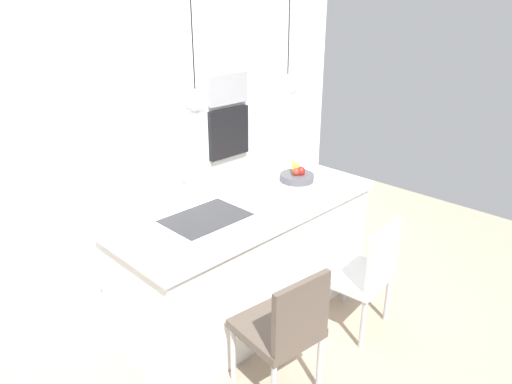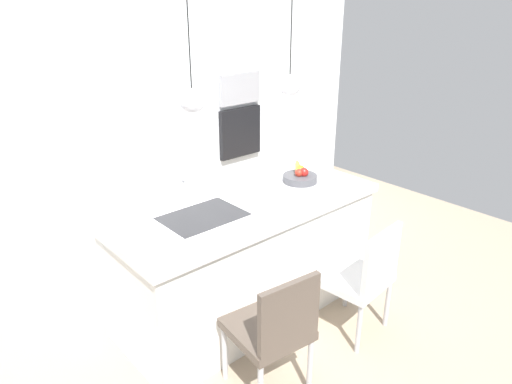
% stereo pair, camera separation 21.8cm
% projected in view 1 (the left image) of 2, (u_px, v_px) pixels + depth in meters
% --- Properties ---
extents(floor, '(6.60, 6.60, 0.00)m').
position_uv_depth(floor, '(247.00, 308.00, 3.85)').
color(floor, tan).
rests_on(floor, ground).
extents(back_wall, '(6.00, 0.10, 2.60)m').
position_uv_depth(back_wall, '(126.00, 120.00, 4.43)').
color(back_wall, white).
rests_on(back_wall, ground).
extents(kitchen_island, '(2.09, 0.89, 0.96)m').
position_uv_depth(kitchen_island, '(247.00, 257.00, 3.67)').
color(kitchen_island, white).
rests_on(kitchen_island, ground).
extents(sink_basin, '(0.56, 0.40, 0.02)m').
position_uv_depth(sink_basin, '(206.00, 218.00, 3.23)').
color(sink_basin, '#2D2D30').
rests_on(sink_basin, kitchen_island).
extents(faucet, '(0.02, 0.17, 0.22)m').
position_uv_depth(faucet, '(186.00, 191.00, 3.31)').
color(faucet, silver).
rests_on(faucet, kitchen_island).
extents(fruit_bowl, '(0.28, 0.28, 0.16)m').
position_uv_depth(fruit_bowl, '(297.00, 175.00, 3.88)').
color(fruit_bowl, '#4C4C51').
rests_on(fruit_bowl, kitchen_island).
extents(microwave, '(0.54, 0.08, 0.34)m').
position_uv_depth(microwave, '(227.00, 89.00, 5.14)').
color(microwave, '#9E9EA3').
rests_on(microwave, back_wall).
extents(oven, '(0.56, 0.08, 0.56)m').
position_uv_depth(oven, '(228.00, 133.00, 5.33)').
color(oven, black).
rests_on(oven, back_wall).
extents(chair_near, '(0.50, 0.52, 0.91)m').
position_uv_depth(chair_near, '(284.00, 327.00, 2.85)').
color(chair_near, brown).
rests_on(chair_near, ground).
extents(chair_middle, '(0.51, 0.47, 0.90)m').
position_uv_depth(chair_middle, '(365.00, 271.00, 3.45)').
color(chair_middle, silver).
rests_on(chair_middle, ground).
extents(pendant_light_left, '(0.16, 0.16, 0.76)m').
position_uv_depth(pendant_light_left, '(196.00, 101.00, 2.89)').
color(pendant_light_left, silver).
extents(pendant_light_right, '(0.16, 0.16, 0.76)m').
position_uv_depth(pendant_light_right, '(288.00, 85.00, 3.46)').
color(pendant_light_right, silver).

